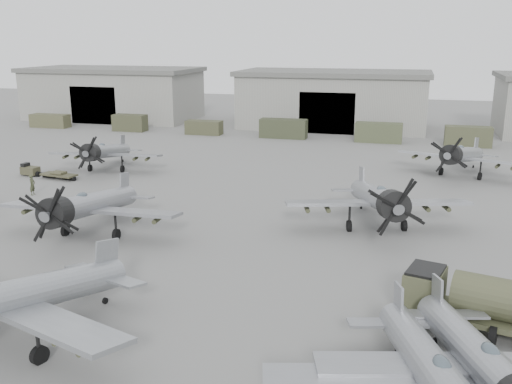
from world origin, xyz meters
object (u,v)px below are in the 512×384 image
aircraft_near_2 (482,362)px  aircraft_mid_1 (87,206)px  aircraft_far_1 (461,155)px  aircraft_near_1 (3,301)px  fuel_tanker (482,300)px  aircraft_extra_60 (435,375)px  aircraft_mid_2 (379,199)px  tug_trailer (41,172)px  aircraft_far_0 (104,152)px  ground_crew (32,185)px

aircraft_near_2 → aircraft_mid_1: aircraft_mid_1 is taller
aircraft_far_1 → aircraft_mid_1: bearing=-116.3°
aircraft_near_1 → fuel_tanker: size_ratio=1.73×
aircraft_extra_60 → fuel_tanker: 8.41m
aircraft_near_2 → aircraft_mid_2: (-4.91, 20.22, 0.23)m
aircraft_extra_60 → tug_trailer: aircraft_extra_60 is taller
aircraft_mid_1 → aircraft_far_1: 36.71m
aircraft_mid_1 → tug_trailer: (-14.50, 14.96, -1.87)m
aircraft_mid_2 → aircraft_far_1: (6.91, 18.98, -0.13)m
aircraft_near_1 → tug_trailer: aircraft_near_1 is taller
aircraft_near_1 → aircraft_extra_60: 18.04m
aircraft_near_2 → aircraft_extra_60: same height
aircraft_mid_2 → aircraft_far_0: aircraft_mid_2 is taller
aircraft_near_2 → aircraft_mid_2: aircraft_mid_2 is taller
aircraft_far_0 → fuel_tanker: size_ratio=1.54×
aircraft_near_2 → aircraft_mid_1: size_ratio=0.93×
aircraft_near_2 → aircraft_far_1: aircraft_far_1 is taller
aircraft_mid_2 → ground_crew: aircraft_mid_2 is taller
ground_crew → aircraft_mid_2: bearing=-100.4°
aircraft_mid_1 → aircraft_mid_2: (19.25, 6.78, 0.06)m
aircraft_mid_2 → tug_trailer: aircraft_mid_2 is taller
aircraft_near_2 → aircraft_far_0: (-33.51, 32.10, -0.06)m
aircraft_near_2 → aircraft_far_1: 39.25m
aircraft_near_1 → ground_crew: size_ratio=7.21×
aircraft_near_1 → tug_trailer: 34.82m
aircraft_mid_2 → aircraft_near_2: bearing=-93.0°
tug_trailer → aircraft_extra_60: bearing=-30.7°
aircraft_far_1 → fuel_tanker: size_ratio=1.64×
aircraft_far_0 → aircraft_extra_60: aircraft_extra_60 is taller
aircraft_mid_1 → aircraft_extra_60: size_ratio=1.07×
aircraft_far_0 → ground_crew: bearing=-107.3°
aircraft_far_1 → ground_crew: aircraft_far_1 is taller
aircraft_mid_1 → aircraft_mid_2: size_ratio=0.97×
aircraft_mid_1 → aircraft_far_0: aircraft_mid_1 is taller
aircraft_near_2 → ground_crew: size_ratio=6.59×
aircraft_near_2 → tug_trailer: (-38.67, 28.40, -1.71)m
aircraft_near_2 → aircraft_mid_2: bearing=88.8°
aircraft_mid_2 → aircraft_far_0: size_ratio=1.13×
aircraft_mid_2 → fuel_tanker: size_ratio=1.74×
aircraft_near_2 → aircraft_extra_60: (-1.66, -1.31, 0.00)m
fuel_tanker → tug_trailer: 44.99m
aircraft_far_0 → tug_trailer: aircraft_far_0 is taller
aircraft_mid_1 → aircraft_far_0: bearing=114.1°
aircraft_near_1 → tug_trailer: (-18.98, 29.13, -1.93)m
aircraft_far_0 → tug_trailer: 6.56m
aircraft_near_2 → ground_crew: (-35.16, 22.29, -1.27)m
aircraft_near_1 → ground_crew: bearing=142.1°
aircraft_far_0 → aircraft_mid_2: bearing=-30.3°
tug_trailer → aircraft_near_2: bearing=-28.3°
aircraft_far_0 → aircraft_far_1: (35.50, 7.10, 0.16)m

